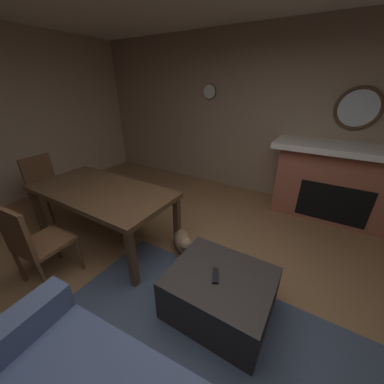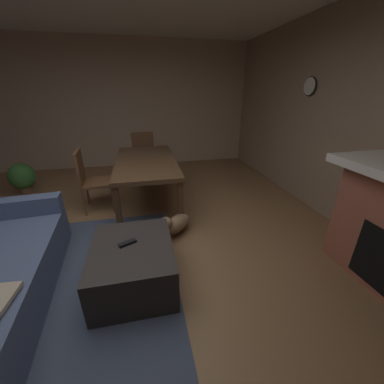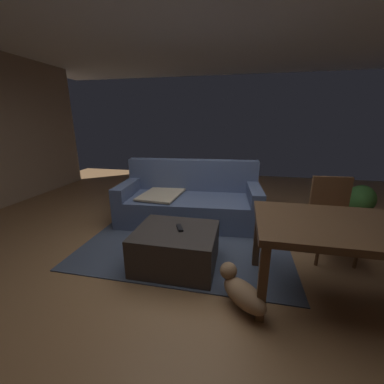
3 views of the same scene
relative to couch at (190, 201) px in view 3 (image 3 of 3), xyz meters
name	(u,v)px [view 3 (image 3 of 3)]	position (x,y,z in m)	size (l,w,h in m)	color
floor	(195,258)	(0.31, -1.10, -0.32)	(9.32, 9.32, 0.00)	olive
area_rug	(188,239)	(0.13, -0.68, -0.31)	(2.60, 2.00, 0.01)	#3D475B
couch	(190,201)	(0.00, 0.00, 0.00)	(2.22, 1.14, 0.94)	#4C5B7F
ottoman_coffee_table	(176,248)	(0.13, -1.28, -0.10)	(0.87, 0.73, 0.43)	#2D2826
tv_remote	(180,228)	(0.16, -1.25, 0.12)	(0.05, 0.16, 0.02)	black
dining_table	(371,234)	(1.84, -1.49, 0.35)	(1.83, 0.89, 0.74)	#513823
dining_chair_north	(331,213)	(1.84, -0.65, 0.21)	(0.47, 0.47, 0.93)	brown
potted_plant	(361,200)	(2.73, 0.65, -0.01)	(0.42, 0.42, 0.56)	brown
small_dog	(241,291)	(0.84, -1.78, -0.15)	(0.47, 0.47, 0.29)	#8C6B4C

